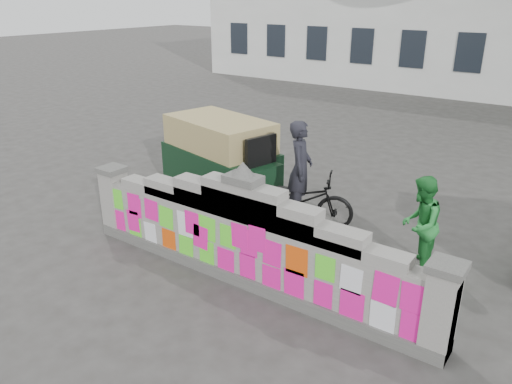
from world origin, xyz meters
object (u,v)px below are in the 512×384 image
(cyclist_bike, at_px, (299,200))
(cyclist_rider, at_px, (300,181))
(rickshaw_left, at_px, (222,156))
(pedestrian, at_px, (420,224))

(cyclist_bike, distance_m, cyclist_rider, 0.38)
(rickshaw_left, bearing_deg, cyclist_rider, 0.98)
(cyclist_bike, xyz_separation_m, rickshaw_left, (-2.33, 0.51, 0.34))
(cyclist_rider, xyz_separation_m, rickshaw_left, (-2.33, 0.51, -0.04))
(rickshaw_left, bearing_deg, pedestrian, 4.00)
(cyclist_rider, relative_size, pedestrian, 1.15)
(cyclist_rider, distance_m, pedestrian, 2.45)
(pedestrian, bearing_deg, cyclist_rider, -102.86)
(pedestrian, bearing_deg, rickshaw_left, -105.80)
(cyclist_bike, relative_size, cyclist_rider, 1.12)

